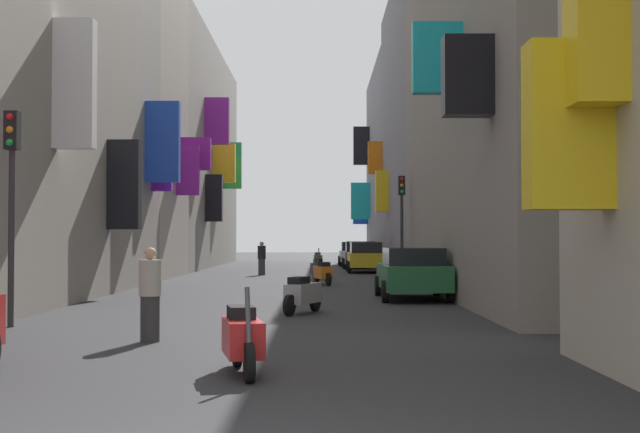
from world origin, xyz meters
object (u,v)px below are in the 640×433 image
parked_car_yellow (361,257)px  scooter_green (314,259)px  traffic_light_near_corner (398,210)px  scooter_red (238,338)px  scooter_orange (318,272)px  scooter_silver (298,293)px  parked_car_silver (351,252)px  parked_car_grey (356,254)px  pedestrian_near_left (258,258)px  parked_car_green (408,272)px  traffic_light_far_corner (7,180)px  parked_car_white (350,253)px  scooter_blue (313,268)px  pedestrian_crossing (146,295)px

parked_car_yellow → scooter_green: parked_car_yellow is taller
parked_car_yellow → traffic_light_near_corner: (0.90, -9.83, 2.05)m
traffic_light_near_corner → scooter_red: bearing=-100.5°
scooter_orange → scooter_silver: bearing=-92.3°
parked_car_silver → scooter_silver: parked_car_silver is taller
scooter_orange → traffic_light_near_corner: 4.29m
scooter_silver → parked_car_grey: bearing=84.8°
pedestrian_near_left → parked_car_grey: bearing=60.7°
scooter_red → parked_car_green: bearing=74.9°
parked_car_silver → parked_car_green: bearing=-89.7°
parked_car_silver → traffic_light_far_corner: 43.44m
traffic_light_near_corner → traffic_light_far_corner: traffic_light_far_corner is taller
parked_car_yellow → scooter_silver: 23.84m
parked_car_white → pedestrian_near_left: pedestrian_near_left is taller
scooter_blue → pedestrian_crossing: bearing=-97.0°
pedestrian_crossing → scooter_blue: bearing=83.0°
parked_car_green → scooter_green: parked_car_green is taller
scooter_red → parked_car_white: bearing=85.9°
pedestrian_crossing → pedestrian_near_left: pedestrian_near_left is taller
parked_car_white → scooter_blue: size_ratio=2.13×
parked_car_green → traffic_light_far_corner: size_ratio=1.01×
scooter_silver → scooter_blue: bearing=89.0°
scooter_red → scooter_silver: same height
scooter_blue → traffic_light_far_corner: size_ratio=0.46×
parked_car_white → scooter_red: size_ratio=2.27×
parked_car_yellow → pedestrian_near_left: 6.02m
parked_car_silver → scooter_blue: (-2.56, -22.69, -0.32)m
parked_car_silver → parked_car_white: bearing=-93.4°
scooter_silver → traffic_light_near_corner: 14.51m
traffic_light_near_corner → scooter_silver: bearing=-104.6°
parked_car_yellow → traffic_light_far_corner: 27.99m
scooter_orange → scooter_silver: 12.13m
parked_car_yellow → scooter_blue: (-2.42, -6.78, -0.34)m
parked_car_green → scooter_red: (-3.60, -13.38, -0.31)m
parked_car_silver → pedestrian_near_left: bearing=-105.1°
scooter_orange → scooter_blue: 4.79m
parked_car_grey → scooter_silver: 29.47m
parked_car_grey → scooter_green: size_ratio=2.15×
parked_car_yellow → traffic_light_near_corner: 10.08m
parked_car_green → scooter_silver: (-3.02, -4.67, -0.31)m
pedestrian_near_left → traffic_light_far_corner: size_ratio=0.38×
parked_car_green → scooter_orange: (-2.54, 7.45, -0.31)m
parked_car_white → scooter_orange: (-2.05, -22.26, -0.32)m
parked_car_yellow → parked_car_grey: bearing=90.1°
scooter_orange → traffic_light_near_corner: size_ratio=0.46×
traffic_light_near_corner → traffic_light_far_corner: size_ratio=0.99×
scooter_red → pedestrian_crossing: size_ratio=1.14×
parked_car_yellow → pedestrian_crossing: 29.45m
parked_car_grey → scooter_green: parked_car_grey is taller
parked_car_silver → scooter_blue: bearing=-96.4°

